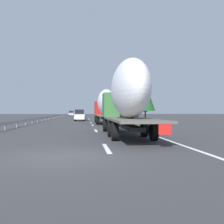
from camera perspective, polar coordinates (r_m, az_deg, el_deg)
ground_plane at (r=49.92m, az=-6.78°, el=-1.76°), size 260.00×260.00×0.00m
lane_stripe_0 at (r=12.04m, az=-1.15°, el=-7.61°), size 3.20×0.20×0.01m
lane_stripe_1 at (r=22.97m, az=-3.40°, el=-3.93°), size 3.20×0.20×0.01m
lane_stripe_2 at (r=32.32m, az=-4.10°, el=-2.76°), size 3.20×0.20×0.01m
lane_stripe_3 at (r=39.24m, az=-4.41°, el=-2.26°), size 3.20×0.20×0.01m
lane_stripe_4 at (r=53.46m, az=-4.78°, el=-1.63°), size 3.20×0.20×0.01m
lane_stripe_5 at (r=63.01m, az=-4.94°, el=-1.37°), size 3.20×0.20×0.01m
edge_line_right at (r=55.11m, az=-0.96°, el=-1.58°), size 110.00×0.20×0.01m
truck_lead at (r=35.89m, az=-1.40°, el=1.47°), size 12.35×2.55×4.45m
truck_trailing at (r=17.67m, az=3.22°, el=3.48°), size 13.10×2.55×4.81m
car_silver_hatch at (r=98.06m, az=-8.52°, el=-0.30°), size 4.65×1.79×1.88m
car_white_van at (r=47.16m, az=-6.83°, el=-0.69°), size 4.62×1.74×1.95m
car_red_compact at (r=76.96m, az=-6.48°, el=-0.37°), size 4.14×1.77×1.99m
car_blue_sedan at (r=58.76m, az=-6.86°, el=-0.56°), size 4.51×1.89×1.87m
road_sign at (r=51.69m, az=0.70°, el=0.68°), size 0.10×0.90×3.09m
tree_0 at (r=66.07m, az=4.97°, el=2.22°), size 3.34×3.34×6.33m
tree_1 at (r=51.15m, az=5.32°, el=2.99°), size 3.90×3.90×6.84m
tree_2 at (r=97.49m, az=-0.43°, el=1.85°), size 3.58×3.58×7.60m
tree_3 at (r=47.40m, az=7.00°, el=3.27°), size 3.40×3.40×6.75m
guardrail_median at (r=53.34m, az=-13.18°, el=-1.02°), size 94.00×0.10×0.76m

